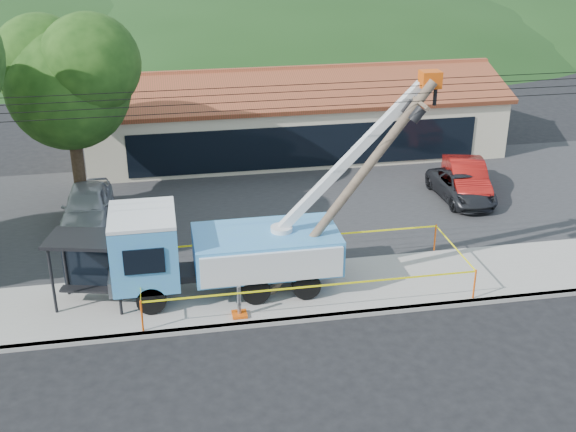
# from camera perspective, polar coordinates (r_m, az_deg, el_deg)

# --- Properties ---
(ground) EXTENTS (120.00, 120.00, 0.00)m
(ground) POSITION_cam_1_polar(r_m,az_deg,el_deg) (22.82, -0.19, -11.33)
(ground) COLOR black
(ground) RESTS_ON ground
(curb) EXTENTS (60.00, 0.25, 0.15)m
(curb) POSITION_cam_1_polar(r_m,az_deg,el_deg) (24.50, -1.08, -8.38)
(curb) COLOR gray
(curb) RESTS_ON ground
(sidewalk) EXTENTS (60.00, 4.00, 0.15)m
(sidewalk) POSITION_cam_1_polar(r_m,az_deg,el_deg) (26.10, -1.77, -6.17)
(sidewalk) COLOR gray
(sidewalk) RESTS_ON ground
(parking_lot) EXTENTS (60.00, 12.00, 0.10)m
(parking_lot) POSITION_cam_1_polar(r_m,az_deg,el_deg) (33.20, -3.89, 0.68)
(parking_lot) COLOR #28282B
(parking_lot) RESTS_ON ground
(strip_mall) EXTENTS (22.50, 8.53, 4.67)m
(strip_mall) POSITION_cam_1_polar(r_m,az_deg,el_deg) (40.58, 0.33, 7.89)
(strip_mall) COLOR beige
(strip_mall) RESTS_ON ground
(tree_lot) EXTENTS (6.30, 5.60, 8.94)m
(tree_lot) POSITION_cam_1_polar(r_m,az_deg,el_deg) (32.28, -17.07, 10.52)
(tree_lot) COLOR #332316
(tree_lot) RESTS_ON ground
(hill_west) EXTENTS (78.40, 56.00, 28.00)m
(hill_west) POSITION_cam_1_polar(r_m,az_deg,el_deg) (75.39, -19.71, 12.68)
(hill_west) COLOR #183714
(hill_west) RESTS_ON ground
(hill_center) EXTENTS (89.60, 64.00, 32.00)m
(hill_center) POSITION_cam_1_polar(r_m,az_deg,el_deg) (75.65, -0.18, 14.08)
(hill_center) COLOR #183714
(hill_center) RESTS_ON ground
(hill_east) EXTENTS (72.80, 52.00, 26.00)m
(hill_east) POSITION_cam_1_polar(r_m,az_deg,el_deg) (81.58, 14.23, 14.11)
(hill_east) COLOR #183714
(hill_east) RESTS_ON ground
(utility_truck) EXTENTS (11.43, 4.31, 7.69)m
(utility_truck) POSITION_cam_1_polar(r_m,az_deg,el_deg) (25.54, -5.46, -2.50)
(utility_truck) COLOR black
(utility_truck) RESTS_ON ground
(leaning_pole) EXTENTS (5.79, 1.81, 7.62)m
(leaning_pole) POSITION_cam_1_polar(r_m,az_deg,el_deg) (24.85, 5.51, 2.84)
(leaning_pole) COLOR brown
(leaning_pole) RESTS_ON ground
(bus_shelter) EXTENTS (2.98, 2.24, 2.57)m
(bus_shelter) POSITION_cam_1_polar(r_m,az_deg,el_deg) (25.50, -15.35, -2.86)
(bus_shelter) COLOR black
(bus_shelter) RESTS_ON ground
(caution_tape) EXTENTS (11.55, 3.86, 1.12)m
(caution_tape) POSITION_cam_1_polar(r_m,az_deg,el_deg) (26.00, 1.23, -4.01)
(caution_tape) COLOR #E7510C
(caution_tape) RESTS_ON ground
(car_silver) EXTENTS (2.17, 5.02, 1.69)m
(car_silver) POSITION_cam_1_polar(r_m,az_deg,el_deg) (32.63, -15.40, -0.72)
(car_silver) COLOR #A2A4A9
(car_silver) RESTS_ON ground
(car_red) EXTENTS (2.63, 4.97, 1.56)m
(car_red) POSITION_cam_1_polar(r_m,az_deg,el_deg) (35.77, 13.79, 1.69)
(car_red) COLOR maroon
(car_red) RESTS_ON ground
(car_dark) EXTENTS (2.16, 4.48, 1.23)m
(car_dark) POSITION_cam_1_polar(r_m,az_deg,el_deg) (34.86, 13.42, 1.13)
(car_dark) COLOR black
(car_dark) RESTS_ON ground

